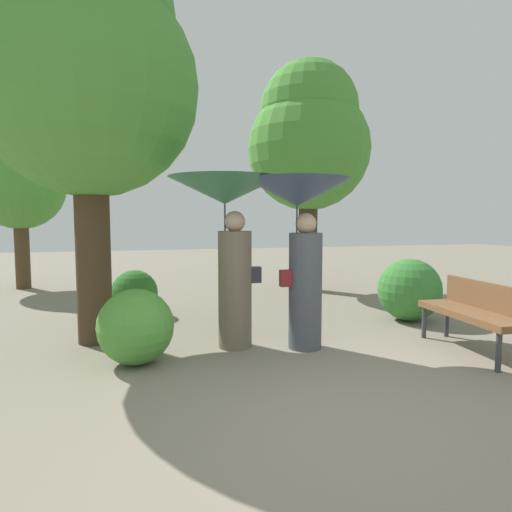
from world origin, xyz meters
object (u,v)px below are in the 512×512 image
Objects in this scene: tree_near_right at (309,138)px; tree_mid_left at (19,176)px; park_bench at (476,310)px; tree_near_left at (87,65)px; person_right at (300,224)px; person_left at (228,220)px.

tree_mid_left is (-6.21, 1.98, -0.82)m from tree_near_right.
tree_near_left is at bearing -106.35° from park_bench.
person_right is 0.41× the size of tree_near_right.
person_right reaches higher than park_bench.
tree_near_right is (-0.19, 4.78, 2.86)m from park_bench.
tree_near_left is at bearing 63.27° from person_right.
tree_near_left reaches higher than tree_mid_left.
tree_near_right reaches higher than person_left.
tree_near_left reaches higher than tree_near_right.
tree_near_right is 1.32× the size of tree_mid_left.
tree_near_left is (-1.61, 0.71, 1.91)m from person_left.
park_bench is 9.53m from tree_mid_left.
tree_near_right is at bearing -173.35° from park_bench.
person_left is 6.88m from tree_mid_left.
person_left is at bearing -124.56° from tree_near_right.
park_bench is 0.40× the size of tree_mid_left.
person_right is at bearing -104.88° from park_bench.
tree_mid_left is at bearing 111.19° from tree_near_left.
park_bench is at bearing -87.73° from tree_near_right.
tree_near_left is at bearing 61.50° from person_left.
park_bench is 0.30× the size of tree_near_left.
person_left is 0.87m from person_right.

